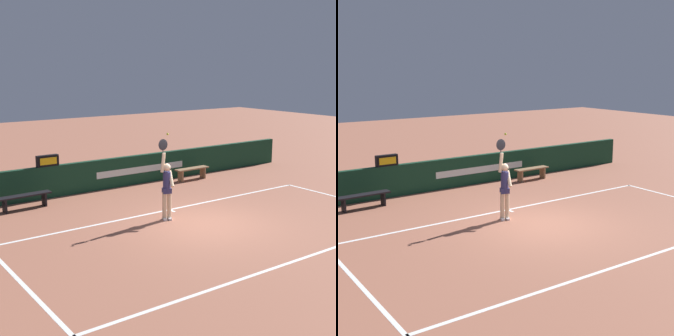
% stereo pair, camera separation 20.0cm
% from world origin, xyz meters
% --- Properties ---
extents(ground_plane, '(60.00, 60.00, 0.00)m').
position_xyz_m(ground_plane, '(0.00, 0.00, 0.00)').
color(ground_plane, '#9D5D46').
extents(court_lines, '(11.83, 5.38, 0.00)m').
position_xyz_m(court_lines, '(0.00, -0.80, 0.00)').
color(court_lines, white).
rests_on(court_lines, ground).
extents(back_wall, '(17.52, 0.22, 1.15)m').
position_xyz_m(back_wall, '(0.00, 5.54, 0.58)').
color(back_wall, '#113723').
rests_on(back_wall, ground).
extents(speed_display, '(0.79, 0.20, 0.40)m').
position_xyz_m(speed_display, '(-2.64, 5.54, 1.35)').
color(speed_display, black).
rests_on(speed_display, back_wall).
extents(tennis_player, '(0.46, 0.45, 2.51)m').
position_xyz_m(tennis_player, '(-0.68, 1.01, 1.05)').
color(tennis_player, beige).
rests_on(tennis_player, ground).
extents(tennis_ball, '(0.07, 0.07, 0.07)m').
position_xyz_m(tennis_ball, '(-0.64, 1.02, 2.65)').
color(tennis_ball, '#CBE238').
extents(courtside_bench_near, '(1.79, 0.43, 0.49)m').
position_xyz_m(courtside_bench_near, '(-3.83, 4.64, 0.38)').
color(courtside_bench_near, black).
rests_on(courtside_bench_near, ground).
extents(courtside_bench_far, '(1.54, 0.37, 0.50)m').
position_xyz_m(courtside_bench_far, '(3.27, 4.77, 0.38)').
color(courtside_bench_far, '#946E4B').
rests_on(courtside_bench_far, ground).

